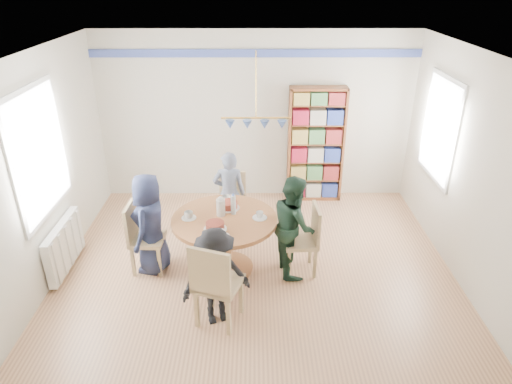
{
  "coord_description": "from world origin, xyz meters",
  "views": [
    {
      "loc": [
        -0.02,
        -4.57,
        3.49
      ],
      "look_at": [
        0.0,
        0.4,
        1.05
      ],
      "focal_mm": 32.0,
      "sensor_mm": 36.0,
      "label": 1
    }
  ],
  "objects_px": {
    "radiator": "(65,246)",
    "chair_near": "(215,282)",
    "dining_table": "(225,232)",
    "chair_far": "(232,199)",
    "chair_right": "(307,237)",
    "bookshelf": "(316,146)",
    "person_left": "(150,224)",
    "person_near": "(216,277)",
    "person_right": "(294,225)",
    "person_far": "(229,193)",
    "chair_left": "(141,234)"
  },
  "relations": [
    {
      "from": "radiator",
      "to": "chair_near",
      "type": "distance_m",
      "value": 2.25
    },
    {
      "from": "dining_table",
      "to": "chair_far",
      "type": "bearing_deg",
      "value": 87.33
    },
    {
      "from": "chair_right",
      "to": "bookshelf",
      "type": "xyz_separation_m",
      "value": [
        0.34,
        2.08,
        0.42
      ]
    },
    {
      "from": "person_left",
      "to": "chair_far",
      "type": "bearing_deg",
      "value": 146.44
    },
    {
      "from": "chair_right",
      "to": "person_near",
      "type": "bearing_deg",
      "value": -139.19
    },
    {
      "from": "person_left",
      "to": "radiator",
      "type": "bearing_deg",
      "value": -78.86
    },
    {
      "from": "chair_far",
      "to": "chair_near",
      "type": "height_order",
      "value": "chair_near"
    },
    {
      "from": "dining_table",
      "to": "chair_near",
      "type": "distance_m",
      "value": 1.02
    },
    {
      "from": "person_right",
      "to": "chair_near",
      "type": "bearing_deg",
      "value": 129.69
    },
    {
      "from": "dining_table",
      "to": "chair_right",
      "type": "xyz_separation_m",
      "value": [
        1.02,
        -0.03,
        -0.06
      ]
    },
    {
      "from": "person_far",
      "to": "bookshelf",
      "type": "xyz_separation_m",
      "value": [
        1.34,
        1.13,
        0.29
      ]
    },
    {
      "from": "chair_far",
      "to": "person_right",
      "type": "height_order",
      "value": "person_right"
    },
    {
      "from": "person_far",
      "to": "radiator",
      "type": "bearing_deg",
      "value": 23.09
    },
    {
      "from": "radiator",
      "to": "chair_far",
      "type": "distance_m",
      "value": 2.32
    },
    {
      "from": "chair_near",
      "to": "person_left",
      "type": "relative_size",
      "value": 0.78
    },
    {
      "from": "chair_near",
      "to": "person_near",
      "type": "xyz_separation_m",
      "value": [
        0.0,
        0.08,
        0.01
      ]
    },
    {
      "from": "chair_left",
      "to": "bookshelf",
      "type": "xyz_separation_m",
      "value": [
        2.41,
        2.03,
        0.41
      ]
    },
    {
      "from": "dining_table",
      "to": "chair_left",
      "type": "xyz_separation_m",
      "value": [
        -1.05,
        0.02,
        -0.05
      ]
    },
    {
      "from": "person_left",
      "to": "person_near",
      "type": "distance_m",
      "value": 1.32
    },
    {
      "from": "person_right",
      "to": "person_near",
      "type": "height_order",
      "value": "person_right"
    },
    {
      "from": "dining_table",
      "to": "chair_far",
      "type": "distance_m",
      "value": 1.04
    },
    {
      "from": "radiator",
      "to": "chair_right",
      "type": "bearing_deg",
      "value": -0.8
    },
    {
      "from": "person_left",
      "to": "person_right",
      "type": "bearing_deg",
      "value": 99.08
    },
    {
      "from": "person_right",
      "to": "person_far",
      "type": "bearing_deg",
      "value": 33.1
    },
    {
      "from": "radiator",
      "to": "chair_right",
      "type": "xyz_separation_m",
      "value": [
        3.05,
        -0.04,
        0.15
      ]
    },
    {
      "from": "chair_left",
      "to": "person_left",
      "type": "xyz_separation_m",
      "value": [
        0.13,
        0.01,
        0.15
      ]
    },
    {
      "from": "radiator",
      "to": "person_near",
      "type": "distance_m",
      "value": 2.22
    },
    {
      "from": "bookshelf",
      "to": "person_right",
      "type": "bearing_deg",
      "value": -103.78
    },
    {
      "from": "dining_table",
      "to": "bookshelf",
      "type": "bearing_deg",
      "value": 56.52
    },
    {
      "from": "radiator",
      "to": "chair_near",
      "type": "bearing_deg",
      "value": -27.52
    },
    {
      "from": "chair_right",
      "to": "person_left",
      "type": "xyz_separation_m",
      "value": [
        -1.94,
        0.06,
        0.16
      ]
    },
    {
      "from": "dining_table",
      "to": "person_far",
      "type": "distance_m",
      "value": 0.93
    },
    {
      "from": "chair_near",
      "to": "person_near",
      "type": "relative_size",
      "value": 0.9
    },
    {
      "from": "person_right",
      "to": "person_near",
      "type": "xyz_separation_m",
      "value": [
        -0.89,
        -0.94,
        -0.08
      ]
    },
    {
      "from": "chair_right",
      "to": "chair_near",
      "type": "bearing_deg",
      "value": -136.93
    },
    {
      "from": "chair_far",
      "to": "person_right",
      "type": "relative_size",
      "value": 0.67
    },
    {
      "from": "dining_table",
      "to": "person_far",
      "type": "xyz_separation_m",
      "value": [
        0.01,
        0.92,
        0.07
      ]
    },
    {
      "from": "chair_right",
      "to": "chair_left",
      "type": "bearing_deg",
      "value": 178.63
    },
    {
      "from": "chair_far",
      "to": "chair_right",
      "type": "bearing_deg",
      "value": -47.79
    },
    {
      "from": "chair_near",
      "to": "person_near",
      "type": "height_order",
      "value": "person_near"
    },
    {
      "from": "dining_table",
      "to": "person_near",
      "type": "distance_m",
      "value": 0.95
    },
    {
      "from": "chair_near",
      "to": "bookshelf",
      "type": "xyz_separation_m",
      "value": [
        1.4,
        3.07,
        0.36
      ]
    },
    {
      "from": "chair_right",
      "to": "person_right",
      "type": "relative_size",
      "value": 0.7
    },
    {
      "from": "person_right",
      "to": "chair_left",
      "type": "bearing_deg",
      "value": 80.29
    },
    {
      "from": "chair_far",
      "to": "radiator",
      "type": "bearing_deg",
      "value": -153.67
    },
    {
      "from": "chair_left",
      "to": "person_right",
      "type": "distance_m",
      "value": 1.91
    },
    {
      "from": "chair_right",
      "to": "person_left",
      "type": "bearing_deg",
      "value": 178.23
    },
    {
      "from": "chair_left",
      "to": "bookshelf",
      "type": "height_order",
      "value": "bookshelf"
    },
    {
      "from": "person_right",
      "to": "person_far",
      "type": "distance_m",
      "value": 1.25
    },
    {
      "from": "person_far",
      "to": "person_near",
      "type": "xyz_separation_m",
      "value": [
        -0.05,
        -1.87,
        -0.06
      ]
    }
  ]
}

